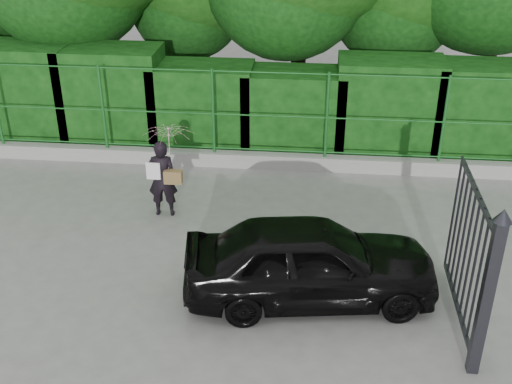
{
  "coord_description": "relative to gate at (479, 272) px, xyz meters",
  "views": [
    {
      "loc": [
        2.47,
        -7.6,
        5.84
      ],
      "look_at": [
        1.59,
        1.3,
        1.1
      ],
      "focal_mm": 45.0,
      "sensor_mm": 36.0,
      "label": 1
    }
  ],
  "objects": [
    {
      "name": "gate",
      "position": [
        0.0,
        0.0,
        0.0
      ],
      "size": [
        0.22,
        2.33,
        2.36
      ],
      "color": "#25252B",
      "rests_on": "ground"
    },
    {
      "name": "kerb",
      "position": [
        -4.6,
        5.22,
        -1.04
      ],
      "size": [
        14.0,
        0.25,
        0.3
      ],
      "primitive_type": "cube",
      "color": "#9E9E99",
      "rests_on": "ground"
    },
    {
      "name": "ground",
      "position": [
        -4.6,
        0.72,
        -1.19
      ],
      "size": [
        80.0,
        80.0,
        0.0
      ],
      "primitive_type": "plane",
      "color": "gray"
    },
    {
      "name": "woman",
      "position": [
        -4.68,
        3.12,
        -0.06
      ],
      "size": [
        0.88,
        0.89,
        1.71
      ],
      "color": "black",
      "rests_on": "ground"
    },
    {
      "name": "car",
      "position": [
        -2.1,
        0.89,
        -0.56
      ],
      "size": [
        3.84,
        1.98,
        1.25
      ],
      "primitive_type": "imported",
      "rotation": [
        0.0,
        0.0,
        1.71
      ],
      "color": "black",
      "rests_on": "ground"
    },
    {
      "name": "fence",
      "position": [
        -4.38,
        5.22,
        0.01
      ],
      "size": [
        14.13,
        0.06,
        1.8
      ],
      "color": "#195A20",
      "rests_on": "kerb"
    },
    {
      "name": "hedge",
      "position": [
        -4.76,
        6.22,
        -0.15
      ],
      "size": [
        14.2,
        1.2,
        2.24
      ],
      "color": "black",
      "rests_on": "ground"
    }
  ]
}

